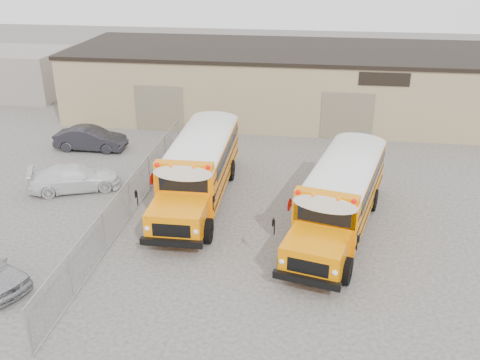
# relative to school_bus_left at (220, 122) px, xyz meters

# --- Properties ---
(ground) EXTENTS (120.00, 120.00, 0.00)m
(ground) POSITION_rel_school_bus_left_xyz_m (3.43, -11.93, -1.75)
(ground) COLOR #43403D
(ground) RESTS_ON ground
(warehouse) EXTENTS (30.20, 10.20, 4.67)m
(warehouse) POSITION_rel_school_bus_left_xyz_m (3.43, 8.06, 0.62)
(warehouse) COLOR #927B5A
(warehouse) RESTS_ON ground
(chainlink_fence) EXTENTS (0.07, 18.07, 1.81)m
(chainlink_fence) POSITION_rel_school_bus_left_xyz_m (-2.57, -8.93, -0.85)
(chainlink_fence) COLOR #979A9F
(chainlink_fence) RESTS_ON ground
(distant_building_left) EXTENTS (8.00, 6.00, 3.60)m
(distant_building_left) POSITION_rel_school_bus_left_xyz_m (-18.57, 10.07, 0.05)
(distant_building_left) COLOR gray
(distant_building_left) RESTS_ON ground
(school_bus_left) EXTENTS (3.15, 10.40, 3.03)m
(school_bus_left) POSITION_rel_school_bus_left_xyz_m (0.00, 0.00, 0.00)
(school_bus_left) COLOR orange
(school_bus_left) RESTS_ON ground
(school_bus_right) EXTENTS (4.68, 10.35, 2.94)m
(school_bus_right) POSITION_rel_school_bus_left_xyz_m (8.11, -2.43, -0.05)
(school_bus_right) COLOR orange
(school_bus_right) RESTS_ON ground
(tarp_bundle) EXTENTS (1.06, 1.06, 1.45)m
(tarp_bundle) POSITION_rel_school_bus_left_xyz_m (5.89, -12.23, -1.01)
(tarp_bundle) COLOR black
(tarp_bundle) RESTS_ON ground
(car_white) EXTENTS (4.81, 3.38, 1.29)m
(car_white) POSITION_rel_school_bus_left_xyz_m (-6.24, -6.43, -1.11)
(car_white) COLOR silver
(car_white) RESTS_ON ground
(car_dark) EXTENTS (4.20, 1.48, 1.38)m
(car_dark) POSITION_rel_school_bus_left_xyz_m (-7.69, -0.95, -1.06)
(car_dark) COLOR black
(car_dark) RESTS_ON ground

